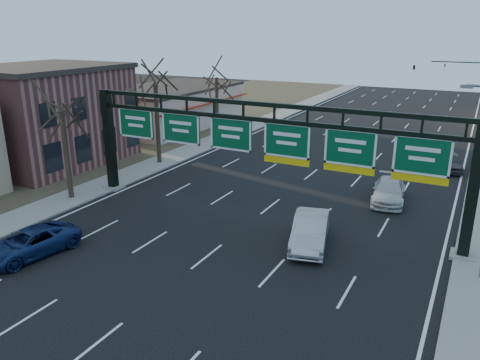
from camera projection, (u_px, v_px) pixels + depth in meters
The scene contains 16 objects.
ground at pixel (185, 273), 22.47m from camera, with size 160.00×160.00×0.00m, color black.
sidewalk_left at pixel (191, 150), 44.94m from camera, with size 3.00×120.00×0.12m, color gray.
dirt_strip_left at pixel (96, 137), 50.33m from camera, with size 21.00×120.00×0.06m, color #473D2B.
lane_markings at pixel (319, 168), 39.31m from camera, with size 21.60×120.00×0.01m, color white.
sign_gantry at pixel (261, 145), 27.70m from camera, with size 24.60×1.20×7.20m.
brick_block at pixel (46, 115), 39.92m from camera, with size 10.40×12.40×8.30m.
cream_strip at pixel (171, 106), 55.63m from camera, with size 10.90×18.40×4.70m.
tree_gantry at pixel (59, 95), 30.12m from camera, with size 3.60×3.60×8.48m.
tree_mid at pixel (155, 71), 38.31m from camera, with size 3.60×3.60×9.24m.
tree_far at pixel (216, 67), 46.85m from camera, with size 3.60×3.60×8.86m.
traffic_signal_mast at pixel (442, 71), 64.58m from camera, with size 10.16×0.54×7.00m.
car_blue_suv at pixel (30, 243), 24.06m from camera, with size 2.32×5.02×1.40m, color navy.
car_silver_sedan at pixel (310, 230), 25.21m from camera, with size 1.77×5.09×1.68m, color #A3A3A7.
car_white_wagon at pixel (389, 191), 31.65m from camera, with size 2.05×5.04×1.46m, color silver.
car_grey_far at pixel (450, 162), 38.59m from camera, with size 1.68×4.18×1.42m, color #383B3D.
car_silver_distant at pixel (282, 138), 47.20m from camera, with size 1.44×4.14×1.37m, color #A7A7AC.
Camera 1 is at (11.58, -16.47, 11.25)m, focal length 35.00 mm.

